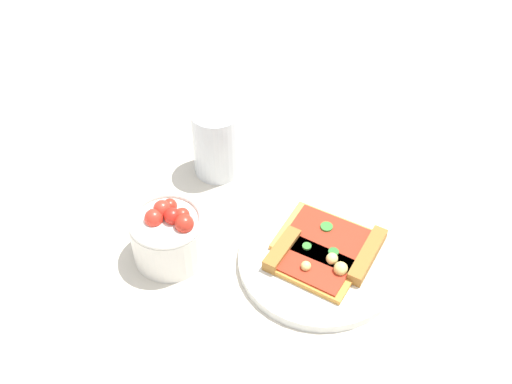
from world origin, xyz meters
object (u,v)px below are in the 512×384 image
pizza_slice_near (308,262)px  salad_bowl (169,235)px  soda_glass (217,144)px  paper_napkin (312,151)px  pizza_slice_far (336,244)px  plate (319,261)px

pizza_slice_near → salad_bowl: salad_bowl is taller
soda_glass → paper_napkin: size_ratio=0.72×
pizza_slice_far → soda_glass: 0.25m
soda_glass → paper_napkin: (-0.04, -0.15, -0.05)m
salad_bowl → paper_napkin: size_ratio=0.65×
pizza_slice_near → paper_napkin: (0.20, -0.14, -0.02)m
plate → salad_bowl: salad_bowl is taller
plate → paper_napkin: size_ratio=1.41×
pizza_slice_near → pizza_slice_far: bearing=-81.7°
pizza_slice_near → plate: bearing=-80.9°
paper_napkin → soda_glass: bearing=74.6°
plate → paper_napkin: (0.20, -0.12, -0.01)m
soda_glass → paper_napkin: bearing=-105.4°
plate → salad_bowl: size_ratio=2.18×
plate → pizza_slice_near: pizza_slice_near is taller
pizza_slice_near → paper_napkin: pizza_slice_near is taller
pizza_slice_near → salad_bowl: size_ratio=1.34×
soda_glass → paper_napkin: 0.17m
plate → salad_bowl: 0.21m
pizza_slice_near → soda_glass: bearing=2.2°
pizza_slice_near → soda_glass: size_ratio=1.20×
plate → pizza_slice_near: size_ratio=1.63×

